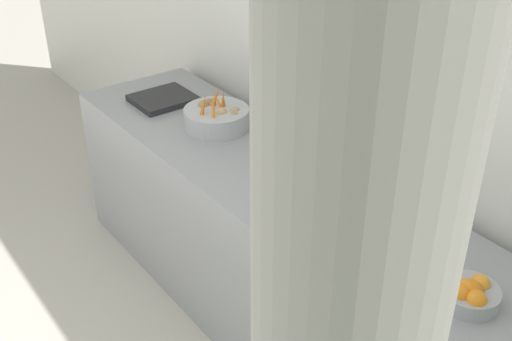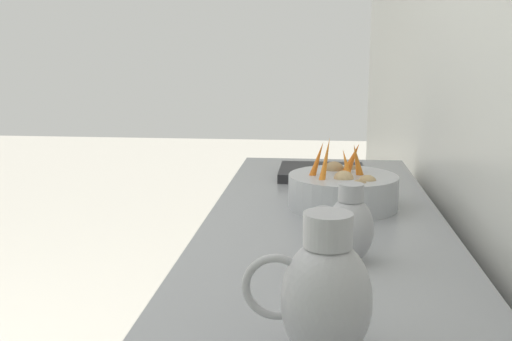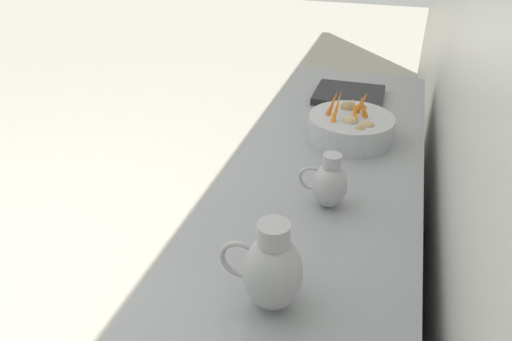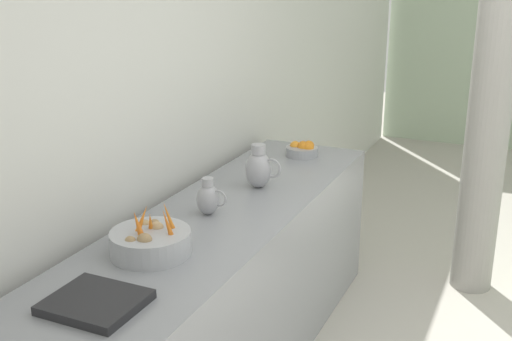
{
  "view_description": "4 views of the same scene",
  "coord_description": "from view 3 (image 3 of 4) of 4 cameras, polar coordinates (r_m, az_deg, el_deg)",
  "views": [
    {
      "loc": [
        0.15,
        1.97,
        2.46
      ],
      "look_at": [
        -1.28,
        0.07,
        1.06
      ],
      "focal_mm": 44.19,
      "sensor_mm": 36.0,
      "label": 1
    },
    {
      "loc": [
        -1.45,
        1.31,
        1.44
      ],
      "look_at": [
        -1.29,
        -0.2,
        1.13
      ],
      "focal_mm": 42.29,
      "sensor_mm": 36.0,
      "label": 2
    },
    {
      "loc": [
        -1.69,
        1.24,
        1.85
      ],
      "look_at": [
        -1.34,
        0.1,
        1.15
      ],
      "focal_mm": 33.52,
      "sensor_mm": 36.0,
      "label": 3
    },
    {
      "loc": [
        -0.05,
        -2.74,
        2.14
      ],
      "look_at": [
        -1.35,
        0.08,
        1.13
      ],
      "focal_mm": 44.59,
      "sensor_mm": 36.0,
      "label": 4
    }
  ],
  "objects": [
    {
      "name": "ground_plane",
      "position": [
        2.8,
        -27.62,
        -15.33
      ],
      "size": [
        16.61,
        16.61,
        0.0
      ],
      "primitive_type": "plane",
      "color": "#B7B2A5"
    },
    {
      "name": "prep_counter",
      "position": [
        1.92,
        5.64,
        -15.94
      ],
      "size": [
        0.73,
        2.86,
        0.93
      ],
      "primitive_type": "cube",
      "color": "gray",
      "rests_on": "ground_plane"
    },
    {
      "name": "vegetable_colander",
      "position": [
        2.06,
        11.24,
        5.09
      ],
      "size": [
        0.36,
        0.36,
        0.24
      ],
      "color": "#ADAFB5",
      "rests_on": "prep_counter"
    },
    {
      "name": "metal_pitcher_tall",
      "position": [
        1.2,
        1.88,
        -11.75
      ],
      "size": [
        0.21,
        0.15,
        0.25
      ],
      "color": "#A3A3A8",
      "rests_on": "prep_counter"
    },
    {
      "name": "metal_pitcher_short",
      "position": [
        1.59,
        8.75,
        -1.51
      ],
      "size": [
        0.16,
        0.11,
        0.19
      ],
      "color": "#A3A3A8",
      "rests_on": "prep_counter"
    },
    {
      "name": "counter_sink_basin",
      "position": [
        2.51,
        11.03,
        8.84
      ],
      "size": [
        0.34,
        0.3,
        0.04
      ],
      "primitive_type": "cube",
      "color": "#232326",
      "rests_on": "prep_counter"
    }
  ]
}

